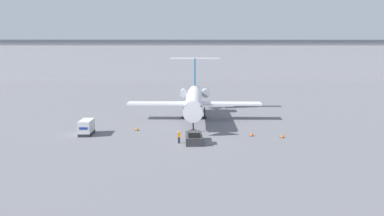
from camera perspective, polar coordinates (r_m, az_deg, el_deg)
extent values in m
plane|color=slate|center=(51.99, 0.25, -5.48)|extent=(600.00, 600.00, 0.00)
cube|color=#B2B2B7|center=(170.38, -0.98, 7.31)|extent=(180.00, 16.00, 15.46)
cube|color=#4C515B|center=(170.32, -0.98, 10.11)|extent=(180.00, 16.80, 1.20)
cylinder|color=white|center=(68.01, 0.32, 1.13)|extent=(3.97, 21.40, 3.00)
cone|color=white|center=(56.31, 0.14, -0.54)|extent=(3.10, 2.53, 3.00)
cube|color=black|center=(57.17, 0.16, 0.14)|extent=(2.58, 0.82, 0.44)
cone|color=white|center=(80.19, 0.45, 2.35)|extent=(2.84, 3.42, 2.70)
cube|color=#0C5999|center=(68.15, 0.32, 0.32)|extent=(3.57, 19.26, 0.20)
cube|color=white|center=(69.40, 6.05, 0.68)|extent=(10.94, 3.30, 0.36)
cube|color=white|center=(69.60, -5.37, 0.71)|extent=(10.94, 3.30, 0.36)
cylinder|color=#ADADB7|center=(76.82, 2.08, 2.33)|extent=(1.77, 3.34, 1.62)
cylinder|color=#ADADB7|center=(76.88, -1.24, 2.34)|extent=(1.77, 3.34, 1.62)
cube|color=#0C5999|center=(80.45, 0.46, 5.52)|extent=(0.34, 2.21, 5.80)
cube|color=white|center=(80.32, 0.46, 7.58)|extent=(10.51, 2.28, 0.20)
cylinder|color=black|center=(58.95, 0.18, -2.65)|extent=(0.24, 0.24, 2.16)
cylinder|color=black|center=(59.13, 0.18, -3.49)|extent=(0.80, 0.80, 0.40)
cylinder|color=black|center=(70.10, -1.25, -0.76)|extent=(0.24, 0.24, 2.16)
cylinder|color=black|center=(70.26, -1.25, -1.47)|extent=(0.80, 0.80, 0.40)
cylinder|color=black|center=(70.05, 1.93, -0.77)|extent=(0.24, 0.24, 2.16)
cylinder|color=black|center=(70.21, 1.93, -1.48)|extent=(0.80, 0.80, 0.40)
cube|color=#2D2D33|center=(52.59, 0.29, -4.69)|extent=(2.31, 4.76, 1.11)
cube|color=black|center=(51.36, 0.33, -3.98)|extent=(1.61, 1.72, 0.70)
cube|color=black|center=(54.85, 0.22, -4.29)|extent=(2.08, 0.30, 0.67)
cube|color=#232326|center=(59.61, -15.74, -3.71)|extent=(1.76, 3.69, 0.45)
cube|color=silver|center=(59.37, -15.79, -2.63)|extent=(1.76, 3.69, 1.83)
cube|color=navy|center=(57.61, -16.24, -3.01)|extent=(1.23, 0.04, 0.36)
cube|color=#232838|center=(52.22, -1.99, -4.93)|extent=(0.32, 0.20, 0.86)
cube|color=orange|center=(52.04, -1.99, -4.11)|extent=(0.40, 0.24, 0.68)
sphere|color=tan|center=(51.94, -1.99, -3.61)|extent=(0.25, 0.25, 0.25)
cube|color=black|center=(60.93, -8.39, -3.38)|extent=(0.61, 0.61, 0.04)
cone|color=orange|center=(60.87, -8.40, -3.10)|extent=(0.43, 0.43, 0.56)
cube|color=black|center=(57.25, 9.05, -4.21)|extent=(0.55, 0.55, 0.04)
cone|color=orange|center=(57.16, 9.06, -3.82)|extent=(0.39, 0.39, 0.76)
cube|color=black|center=(57.10, 13.55, -4.39)|extent=(0.61, 0.61, 0.04)
cone|color=orange|center=(57.03, 13.56, -4.07)|extent=(0.44, 0.44, 0.61)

